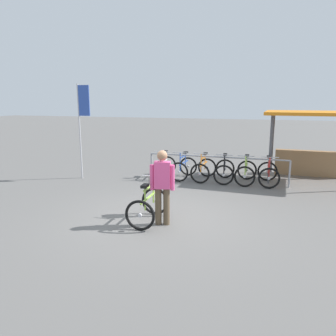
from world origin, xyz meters
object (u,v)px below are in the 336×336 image
object	(u,v)px
racked_bike_lime	(246,172)
racked_bike_orange	(204,169)
racked_bike_red	(268,173)
market_stall	(312,138)
racked_bike_black	(224,171)
person_with_featured_bike	(162,184)
featured_bicycle	(150,199)
banner_flag	(82,113)
racked_bike_white	(164,167)
racked_bike_blue	(184,168)

from	to	relation	value
racked_bike_lime	racked_bike_orange	bearing A→B (deg)	179.49
racked_bike_red	market_stall	xyz separation A→B (m)	(1.36, 1.40, 1.03)
racked_bike_black	racked_bike_lime	size ratio (longest dim) A/B	1.03
racked_bike_red	market_stall	size ratio (longest dim) A/B	0.36
racked_bike_red	person_with_featured_bike	xyz separation A→B (m)	(-2.15, -4.28, 0.54)
person_with_featured_bike	featured_bicycle	bearing A→B (deg)	155.05
racked_bike_black	market_stall	distance (m)	3.26
racked_bike_lime	person_with_featured_bike	size ratio (longest dim) A/B	0.68
racked_bike_lime	banner_flag	distance (m)	5.76
racked_bike_orange	racked_bike_white	bearing A→B (deg)	179.49
racked_bike_blue	racked_bike_lime	distance (m)	2.10
racked_bike_lime	racked_bike_red	world-z (taller)	same
racked_bike_white	person_with_featured_bike	distance (m)	4.55
racked_bike_blue	featured_bicycle	xyz separation A→B (m)	(0.30, -4.14, 0.12)
racked_bike_black	racked_bike_red	size ratio (longest dim) A/B	1.00
racked_bike_white	racked_bike_orange	world-z (taller)	same
featured_bicycle	market_stall	xyz separation A→B (m)	(3.86, 5.52, 0.91)
racked_bike_red	featured_bicycle	xyz separation A→B (m)	(-2.50, -4.11, 0.12)
banner_flag	person_with_featured_bike	bearing A→B (deg)	-40.24
racked_bike_black	banner_flag	distance (m)	5.12
market_stall	racked_bike_red	bearing A→B (deg)	-134.07
racked_bike_white	racked_bike_red	size ratio (longest dim) A/B	1.04
racked_bike_black	person_with_featured_bike	size ratio (longest dim) A/B	0.70
racked_bike_orange	racked_bike_lime	size ratio (longest dim) A/B	1.01
banner_flag	racked_bike_lime	bearing A→B (deg)	10.23
racked_bike_black	racked_bike_blue	bearing A→B (deg)	179.49
racked_bike_red	racked_bike_blue	bearing A→B (deg)	179.49
racked_bike_orange	racked_bike_lime	world-z (taller)	same
racked_bike_white	racked_bike_black	xyz separation A→B (m)	(2.10, -0.02, 0.00)
racked_bike_white	featured_bicycle	size ratio (longest dim) A/B	0.97
racked_bike_orange	banner_flag	world-z (taller)	banner_flag
racked_bike_red	market_stall	distance (m)	2.21
racked_bike_white	racked_bike_black	distance (m)	2.10
racked_bike_blue	racked_bike_red	size ratio (longest dim) A/B	1.01
racked_bike_lime	market_stall	world-z (taller)	market_stall
featured_bicycle	banner_flag	xyz separation A→B (m)	(-3.56, 3.15, 1.74)
market_stall	featured_bicycle	bearing A→B (deg)	-124.99
featured_bicycle	person_with_featured_bike	bearing A→B (deg)	-24.95
featured_bicycle	racked_bike_red	bearing A→B (deg)	58.68
racked_bike_orange	person_with_featured_bike	xyz separation A→B (m)	(-0.05, -4.30, 0.54)
racked_bike_lime	racked_bike_red	distance (m)	0.70
racked_bike_white	banner_flag	bearing A→B (deg)	-158.83
person_with_featured_bike	market_stall	world-z (taller)	market_stall
racked_bike_black	featured_bicycle	distance (m)	4.27
racked_bike_orange	racked_bike_red	bearing A→B (deg)	-0.51
racked_bike_black	banner_flag	size ratio (longest dim) A/B	0.36
racked_bike_black	racked_bike_white	bearing A→B (deg)	179.49
market_stall	banner_flag	size ratio (longest dim) A/B	1.00
racked_bike_red	person_with_featured_bike	size ratio (longest dim) A/B	0.70
racked_bike_orange	racked_bike_black	size ratio (longest dim) A/B	0.97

